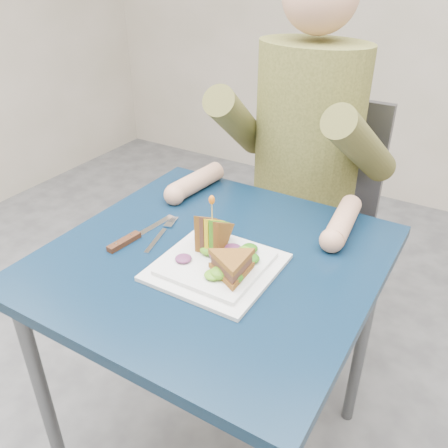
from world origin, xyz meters
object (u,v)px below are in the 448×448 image
Objects in this scene: chair at (310,211)px; sandwich_upright at (212,235)px; knife at (130,239)px; table at (213,281)px; sandwich_flat at (232,265)px; fork at (161,235)px; plate at (216,266)px; diner at (307,118)px.

sandwich_upright is (-0.00, -0.65, 0.24)m from chair.
table is at bearing 14.73° from knife.
sandwich_flat is (0.09, -0.72, 0.23)m from chair.
sandwich_flat is at bearing -36.77° from sandwich_upright.
chair is 0.69m from fork.
knife is (-0.05, -0.06, 0.00)m from fork.
chair is (0.00, 0.65, -0.11)m from table.
fork is (-0.16, 0.00, -0.05)m from sandwich_upright.
sandwich_flat is at bearing -82.68° from chair.
sandwich_upright is (-0.00, -0.00, 0.13)m from table.
chair is at bearing 97.32° from sandwich_flat.
sandwich_upright is at bearing 130.68° from plate.
chair is 3.58× the size of plate.
fork is 0.80× the size of knife.
diner reaches higher than sandwich_upright.
plate is at bearing -49.32° from sandwich_upright.
sandwich_upright is 0.22m from knife.
fork is at bearing 49.10° from knife.
diner is 5.22× the size of sandwich_upright.
table is at bearing -1.05° from fork.
knife reaches higher than fork.
fork is (-0.20, 0.05, -0.01)m from plate.
table is at bearing 17.43° from sandwich_upright.
table is 5.26× the size of sandwich_upright.
sandwich_upright is at bearing -90.12° from diner.
knife is (-0.21, -0.05, 0.09)m from table.
plate is 0.25m from knife.
sandwich_upright is at bearing 14.72° from knife.
diner is at bearing 98.65° from sandwich_flat.
plate is at bearing -50.35° from table.
table is 0.81× the size of chair.
sandwich_flat reaches higher than fork.
diner is at bearing -90.00° from chair.
diner is 2.87× the size of plate.
plate is 1.46× the size of fork.
sandwich_flat reaches higher than plate.
diner is at bearing 89.88° from sandwich_upright.
sandwich_flat is 0.26m from fork.
table is 4.22× the size of fork.
plate is 1.63× the size of sandwich_flat.
sandwich_upright is 0.80× the size of fork.
sandwich_flat is at bearing -37.23° from table.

